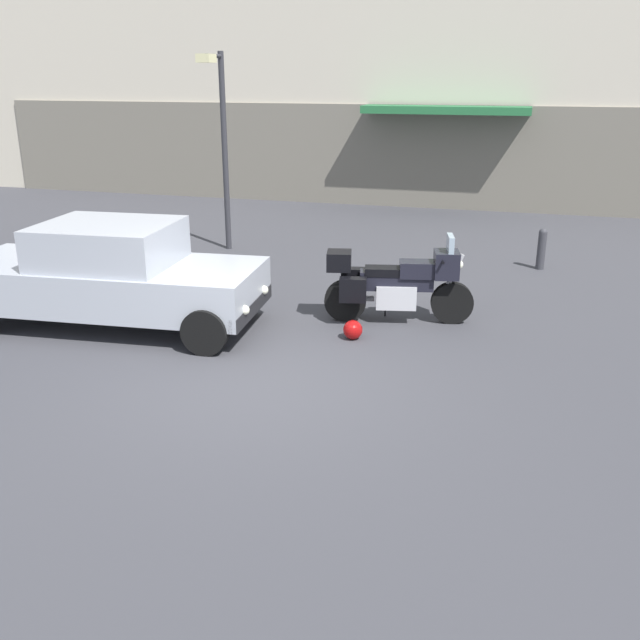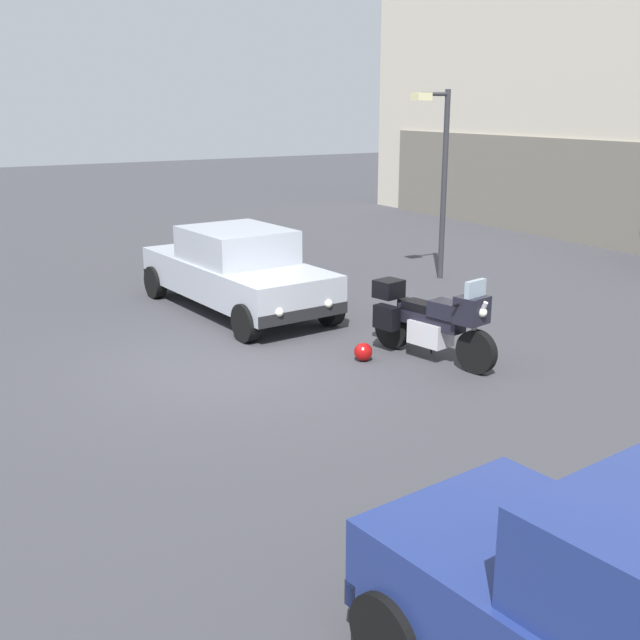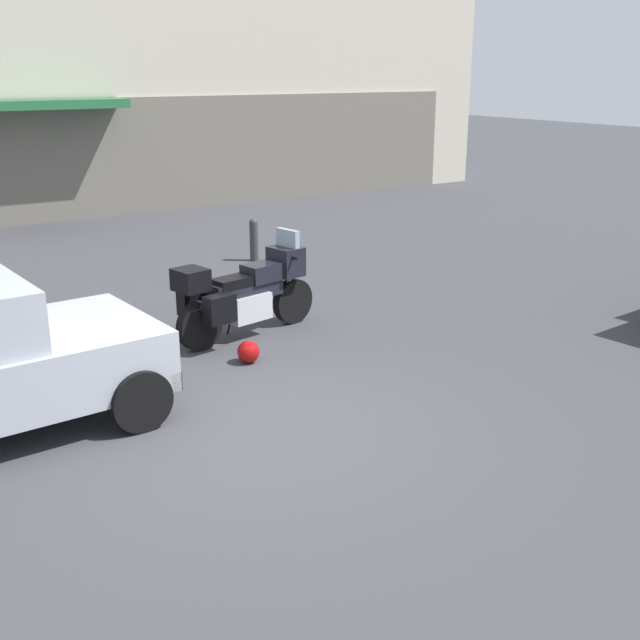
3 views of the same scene
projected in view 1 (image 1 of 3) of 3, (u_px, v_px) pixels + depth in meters
ground_plane at (253, 383)px, 8.70m from camera, size 80.00×80.00×0.00m
motorcycle at (396, 283)px, 10.67m from camera, size 2.24×0.99×1.36m
helmet at (353, 330)px, 10.11m from camera, size 0.28×0.28×0.28m
car_sedan_far at (109, 275)px, 10.48m from camera, size 4.67×2.22×1.56m
streetlamp_curbside at (221, 130)px, 14.43m from camera, size 0.28×0.94×4.03m
bollard_curbside at (542, 248)px, 13.66m from camera, size 0.16×0.16×0.80m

